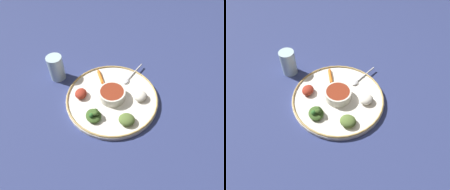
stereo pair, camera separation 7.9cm
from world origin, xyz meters
TOP-DOWN VIEW (x-y plane):
  - ground_plane at (0.00, 0.00)m, footprint 2.40×2.40m
  - platter at (0.00, 0.00)m, footprint 0.38×0.38m
  - platter_rim at (0.00, 0.00)m, footprint 0.38×0.38m
  - center_bowl at (0.00, 0.00)m, footprint 0.11×0.11m
  - spoon at (-0.12, 0.07)m, footprint 0.14×0.09m
  - greens_pile at (0.10, -0.06)m, footprint 0.09×0.08m
  - carrot_near_spoon at (-0.11, -0.06)m, footprint 0.09×0.04m
  - mound_beet at (-0.00, -0.13)m, footprint 0.06×0.05m
  - mound_rice_white at (0.00, 0.12)m, footprint 0.07×0.07m
  - mound_collards at (0.12, 0.06)m, footprint 0.06×0.07m
  - drinking_glass at (-0.12, -0.25)m, footprint 0.07×0.07m

SIDE VIEW (x-z plane):
  - ground_plane at x=0.00m, z-range 0.00..0.00m
  - platter at x=0.00m, z-range 0.00..0.02m
  - platter_rim at x=0.00m, z-range 0.02..0.02m
  - spoon at x=-0.12m, z-range 0.02..0.02m
  - carrot_near_spoon at x=-0.11m, z-range 0.02..0.03m
  - mound_rice_white at x=0.00m, z-range 0.02..0.05m
  - mound_beet at x=0.00m, z-range 0.02..0.05m
  - greens_pile at x=0.10m, z-range 0.01..0.05m
  - mound_collards at x=0.12m, z-range 0.02..0.05m
  - center_bowl at x=0.00m, z-range 0.02..0.06m
  - drinking_glass at x=-0.12m, z-range -0.01..0.11m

